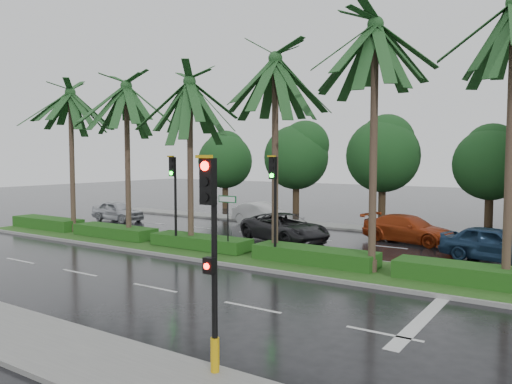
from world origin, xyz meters
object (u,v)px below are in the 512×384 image
Objects in this scene: signal_median_left at (174,188)px; car_red at (409,229)px; car_white at (261,214)px; street_sign at (228,210)px; car_darkgrey at (285,228)px; car_silver at (118,211)px; signal_near at (212,256)px; car_blue at (495,244)px.

car_red is (8.50, 8.53, -2.29)m from signal_median_left.
car_white is 0.91× the size of car_red.
signal_median_left is 0.98× the size of car_white.
street_sign reaches higher than car_white.
car_darkgrey is at bearing 59.87° from signal_median_left.
car_silver is 0.83× the size of car_red.
street_sign is at bearing -158.75° from car_darkgrey.
signal_median_left reaches higher than signal_near.
signal_median_left is 0.82× the size of car_darkgrey.
signal_median_left reaches higher than car_white.
car_darkgrey is 1.09× the size of car_red.
signal_near reaches higher than street_sign.
signal_near reaches higher than car_silver.
car_silver is (-14.08, 5.99, -1.43)m from street_sign.
street_sign is 0.64× the size of car_silver.
car_blue is at bearing -110.53° from car_red.
car_white is (-1.50, 9.85, -2.26)m from signal_median_left.
car_red is at bearing 56.61° from street_sign.
car_blue reaches higher than car_white.
signal_median_left is at bearing 171.12° from car_darkgrey.
street_sign reaches higher than car_darkgrey.
signal_median_left is at bearing -118.58° from car_silver.
car_blue is (4.50, -2.84, 0.05)m from car_red.
car_red reaches higher than car_silver.
signal_near is at bearing -44.09° from signal_median_left.
signal_median_left reaches higher than car_red.
car_blue is at bearing -65.81° from car_darkgrey.
signal_near is 26.44m from car_silver.
street_sign is at bearing 158.37° from car_red.
signal_median_left reaches higher than car_silver.
car_red is (5.50, 3.36, -0.03)m from car_darkgrey.
car_white is at bearing 114.95° from street_sign.
signal_median_left is 1.68× the size of street_sign.
street_sign is 5.17m from car_darkgrey.
car_red is at bearing 94.71° from signal_near.
street_sign is (3.00, 0.18, -0.87)m from signal_median_left.
car_darkgrey reaches higher than car_white.
signal_median_left reaches higher than street_sign.
car_white is 1.00× the size of car_blue.
car_silver is at bearing 107.16° from car_darkgrey.
car_blue is (13.00, 5.68, -2.24)m from signal_median_left.
car_blue is (10.00, 0.51, 0.02)m from car_darkgrey.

